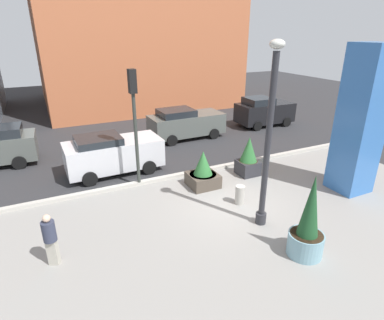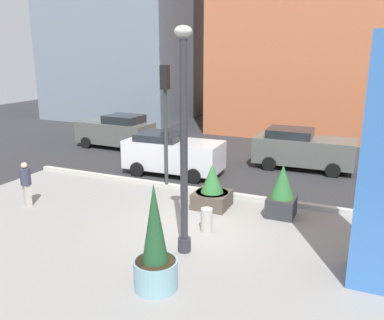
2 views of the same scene
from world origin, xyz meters
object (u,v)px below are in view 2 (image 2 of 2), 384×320
potted_plant_curbside (282,193)px  car_intersection (173,153)px  pedestrian_crossing (26,182)px  car_passing_lane (302,149)px  car_curb_west (116,131)px  potted_plant_near_left (155,251)px  traffic_light_corner (165,108)px  lamp_post (184,149)px  concrete_bollard (207,220)px  potted_plant_by_pillar (212,190)px

potted_plant_curbside → car_intersection: car_intersection is taller
pedestrian_crossing → car_passing_lane: bearing=47.3°
car_curb_west → pedestrian_crossing: size_ratio=2.76×
potted_plant_near_left → traffic_light_corner: size_ratio=0.53×
car_passing_lane → lamp_post: bearing=-99.4°
potted_plant_near_left → car_passing_lane: potted_plant_near_left is taller
lamp_post → concrete_bollard: bearing=86.5°
car_passing_lane → pedestrian_crossing: bearing=-132.7°
car_passing_lane → pedestrian_crossing: 12.02m
lamp_post → traffic_light_corner: 5.47m
potted_plant_near_left → car_intersection: 9.16m
potted_plant_by_pillar → car_passing_lane: bearing=71.7°
lamp_post → car_curb_west: (-8.77, 9.79, -1.95)m
potted_plant_near_left → car_passing_lane: 11.69m
traffic_light_corner → lamp_post: bearing=-57.8°
lamp_post → car_curb_west: size_ratio=1.34×
lamp_post → car_passing_lane: 10.02m
lamp_post → car_curb_west: bearing=131.8°
car_passing_lane → car_curb_west: car_curb_west is taller
car_intersection → pedestrian_crossing: car_intersection is taller
potted_plant_curbside → car_curb_west: bearing=149.7°
lamp_post → car_passing_lane: size_ratio=1.31×
car_passing_lane → concrete_bollard: bearing=-100.4°
traffic_light_corner → car_curb_west: size_ratio=1.09×
car_intersection → pedestrian_crossing: size_ratio=2.70×
traffic_light_corner → car_curb_west: (-5.86, 5.17, -2.29)m
car_passing_lane → traffic_light_corner: bearing=-131.7°
potted_plant_curbside → pedestrian_crossing: size_ratio=1.11×
potted_plant_by_pillar → concrete_bollard: potted_plant_by_pillar is taller
lamp_post → traffic_light_corner: size_ratio=1.23×
potted_plant_near_left → car_intersection: (-3.70, 8.38, -0.02)m
traffic_light_corner → car_passing_lane: bearing=48.3°
concrete_bollard → car_passing_lane: bearing=79.6°
potted_plant_near_left → car_passing_lane: (1.45, 11.60, -0.03)m
traffic_light_corner → car_curb_west: traffic_light_corner is taller
potted_plant_near_left → traffic_light_corner: traffic_light_corner is taller
car_intersection → car_passing_lane: bearing=32.0°
potted_plant_by_pillar → potted_plant_curbside: 2.42m
car_passing_lane → pedestrian_crossing: (-8.15, -8.83, -0.05)m
pedestrian_crossing → potted_plant_near_left: bearing=-22.5°
concrete_bollard → car_intersection: bearing=125.8°
potted_plant_by_pillar → potted_plant_near_left: bearing=-83.2°
potted_plant_curbside → concrete_bollard: bearing=-131.0°
potted_plant_near_left → potted_plant_by_pillar: size_ratio=1.64×
traffic_light_corner → car_passing_lane: (4.51, 5.07, -2.30)m
potted_plant_curbside → pedestrian_crossing: potted_plant_curbside is taller
potted_plant_curbside → car_intersection: (-5.47, 2.93, 0.12)m
concrete_bollard → car_passing_lane: car_passing_lane is taller
potted_plant_curbside → concrete_bollard: 2.83m
potted_plant_near_left → car_intersection: potted_plant_near_left is taller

